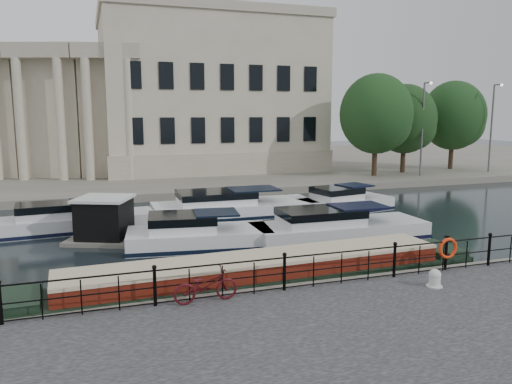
% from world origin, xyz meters
% --- Properties ---
extents(ground_plane, '(160.00, 160.00, 0.00)m').
position_xyz_m(ground_plane, '(0.00, 0.00, 0.00)').
color(ground_plane, black).
rests_on(ground_plane, ground).
extents(far_bank, '(120.00, 42.00, 0.55)m').
position_xyz_m(far_bank, '(0.00, 39.00, 0.28)').
color(far_bank, '#6B665B').
rests_on(far_bank, ground_plane).
extents(railing, '(24.14, 0.14, 1.22)m').
position_xyz_m(railing, '(0.00, -2.25, 1.20)').
color(railing, black).
rests_on(railing, near_quay).
extents(civic_building, '(53.55, 31.84, 16.85)m').
position_xyz_m(civic_building, '(-1.00, 34.71, 7.04)').
color(civic_building, '#ADA38C').
rests_on(civic_building, far_bank).
extents(lamp_posts, '(8.24, 1.55, 8.07)m').
position_xyz_m(lamp_posts, '(26.00, 20.70, 4.80)').
color(lamp_posts, '#59595B').
rests_on(lamp_posts, far_bank).
extents(bicycle, '(1.95, 0.76, 1.01)m').
position_xyz_m(bicycle, '(-2.55, -2.43, 1.05)').
color(bicycle, '#440C12').
rests_on(bicycle, near_quay).
extents(mooring_bollard, '(0.52, 0.52, 0.58)m').
position_xyz_m(mooring_bollard, '(4.67, -3.49, 0.82)').
color(mooring_bollard, beige).
rests_on(mooring_bollard, near_quay).
extents(life_ring_post, '(0.76, 0.20, 1.24)m').
position_xyz_m(life_ring_post, '(6.18, -2.22, 1.33)').
color(life_ring_post, black).
rests_on(life_ring_post, near_quay).
extents(narrowboat, '(16.77, 2.87, 1.61)m').
position_xyz_m(narrowboat, '(-0.24, -0.59, 0.37)').
color(narrowboat, black).
rests_on(narrowboat, ground_plane).
extents(harbour_hut, '(4.07, 3.79, 2.20)m').
position_xyz_m(harbour_hut, '(-5.03, 8.11, 0.95)').
color(harbour_hut, '#6B665B').
rests_on(harbour_hut, ground_plane).
extents(cabin_cruisers, '(23.10, 10.10, 1.99)m').
position_xyz_m(cabin_cruisers, '(1.93, 8.95, 0.37)').
color(cabin_cruisers, white).
rests_on(cabin_cruisers, ground_plane).
extents(trees, '(16.31, 8.53, 8.87)m').
position_xyz_m(trees, '(22.92, 22.96, 5.53)').
color(trees, black).
rests_on(trees, far_bank).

